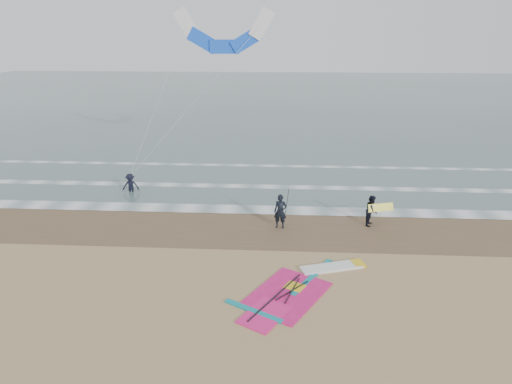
# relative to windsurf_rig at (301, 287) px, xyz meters

# --- Properties ---
(ground) EXTENTS (120.00, 120.00, 0.00)m
(ground) POSITION_rel_windsurf_rig_xyz_m (-1.62, -0.54, -0.04)
(ground) COLOR tan
(ground) RESTS_ON ground
(sea_water) EXTENTS (120.00, 80.00, 0.02)m
(sea_water) POSITION_rel_windsurf_rig_xyz_m (-1.62, 47.46, -0.02)
(sea_water) COLOR #47605E
(sea_water) RESTS_ON ground
(wet_sand_band) EXTENTS (120.00, 5.00, 0.01)m
(wet_sand_band) POSITION_rel_windsurf_rig_xyz_m (-1.62, 5.46, -0.03)
(wet_sand_band) COLOR brown
(wet_sand_band) RESTS_ON ground
(foam_waterline) EXTENTS (120.00, 9.15, 0.02)m
(foam_waterline) POSITION_rel_windsurf_rig_xyz_m (-1.62, 9.90, -0.01)
(foam_waterline) COLOR white
(foam_waterline) RESTS_ON ground
(windsurf_rig) EXTENTS (5.49, 5.20, 0.13)m
(windsurf_rig) POSITION_rel_windsurf_rig_xyz_m (0.00, 0.00, 0.00)
(windsurf_rig) COLOR white
(windsurf_rig) RESTS_ON ground
(person_standing) EXTENTS (0.67, 0.49, 1.71)m
(person_standing) POSITION_rel_windsurf_rig_xyz_m (-0.84, 5.45, 0.82)
(person_standing) COLOR black
(person_standing) RESTS_ON ground
(person_walking) EXTENTS (0.82, 0.91, 1.54)m
(person_walking) POSITION_rel_windsurf_rig_xyz_m (3.67, 6.07, 0.73)
(person_walking) COLOR black
(person_walking) RESTS_ON ground
(person_wading) EXTENTS (1.04, 0.69, 1.51)m
(person_wading) POSITION_rel_windsurf_rig_xyz_m (-9.75, 10.03, 0.72)
(person_wading) COLOR black
(person_wading) RESTS_ON ground
(held_pole) EXTENTS (0.17, 0.86, 1.82)m
(held_pole) POSITION_rel_windsurf_rig_xyz_m (-0.54, 5.45, 1.22)
(held_pole) COLOR black
(held_pole) RESTS_ON ground
(carried_kiteboard) EXTENTS (1.30, 0.51, 0.39)m
(carried_kiteboard) POSITION_rel_windsurf_rig_xyz_m (4.07, 5.97, 0.94)
(carried_kiteboard) COLOR yellow
(carried_kiteboard) RESTS_ON ground
(surf_kite) EXTENTS (8.41, 3.94, 9.50)m
(surf_kite) POSITION_rel_windsurf_rig_xyz_m (-4.45, 13.81, 8.76)
(surf_kite) COLOR white
(surf_kite) RESTS_ON ground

